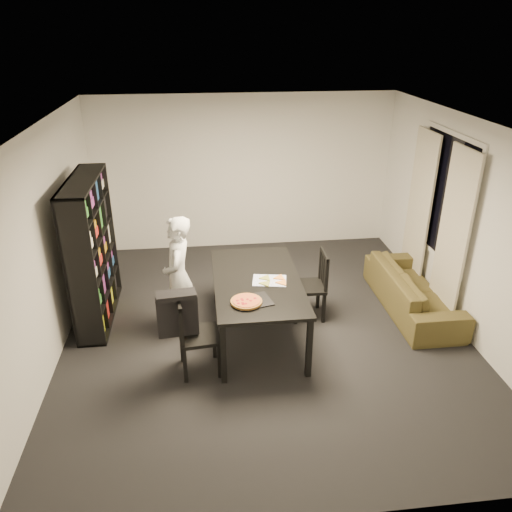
{
  "coord_description": "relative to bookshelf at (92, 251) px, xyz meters",
  "views": [
    {
      "loc": [
        -0.75,
        -5.39,
        3.6
      ],
      "look_at": [
        -0.11,
        0.01,
        1.05
      ],
      "focal_mm": 35.0,
      "sensor_mm": 36.0,
      "label": 1
    }
  ],
  "objects": [
    {
      "name": "room",
      "position": [
        2.16,
        -0.6,
        0.35
      ],
      "size": [
        5.01,
        5.51,
        2.61
      ],
      "color": "black",
      "rests_on": "ground"
    },
    {
      "name": "window_pane",
      "position": [
        4.64,
        -0.0,
        0.55
      ],
      "size": [
        0.02,
        1.4,
        1.6
      ],
      "primitive_type": "cube",
      "color": "black",
      "rests_on": "room"
    },
    {
      "name": "window_frame",
      "position": [
        4.64,
        -0.0,
        0.55
      ],
      "size": [
        0.03,
        1.52,
        1.72
      ],
      "primitive_type": "cube",
      "color": "white",
      "rests_on": "room"
    },
    {
      "name": "curtain_left",
      "position": [
        4.56,
        -0.52,
        0.2
      ],
      "size": [
        0.03,
        0.7,
        2.25
      ],
      "primitive_type": "cube",
      "color": "beige",
      "rests_on": "room"
    },
    {
      "name": "curtain_right",
      "position": [
        4.56,
        0.52,
        0.2
      ],
      "size": [
        0.03,
        0.7,
        2.25
      ],
      "primitive_type": "cube",
      "color": "beige",
      "rests_on": "room"
    },
    {
      "name": "bookshelf",
      "position": [
        0.0,
        0.0,
        0.0
      ],
      "size": [
        0.35,
        1.5,
        1.9
      ],
      "primitive_type": "cube",
      "color": "black",
      "rests_on": "room"
    },
    {
      "name": "dining_table",
      "position": [
        2.04,
        -0.69,
        -0.24
      ],
      "size": [
        1.04,
        1.88,
        0.78
      ],
      "color": "black",
      "rests_on": "room"
    },
    {
      "name": "chair_left",
      "position": [
        1.23,
        -1.33,
        -0.41
      ],
      "size": [
        0.49,
        0.49,
        0.95
      ],
      "rotation": [
        0.0,
        0.0,
        1.68
      ],
      "color": "black",
      "rests_on": "room"
    },
    {
      "name": "chair_right",
      "position": [
        2.85,
        -0.34,
        -0.42
      ],
      "size": [
        0.44,
        0.44,
        0.93
      ],
      "rotation": [
        0.0,
        0.0,
        -1.6
      ],
      "color": "black",
      "rests_on": "room"
    },
    {
      "name": "draped_jacket",
      "position": [
        1.1,
        -1.35,
        -0.17
      ],
      "size": [
        0.45,
        0.23,
        0.52
      ],
      "rotation": [
        0.0,
        0.0,
        1.68
      ],
      "color": "black",
      "rests_on": "chair_left"
    },
    {
      "name": "person",
      "position": [
        1.09,
        -0.48,
        -0.18
      ],
      "size": [
        0.41,
        0.59,
        1.55
      ],
      "primitive_type": "imported",
      "rotation": [
        0.0,
        0.0,
        -1.64
      ],
      "color": "silver",
      "rests_on": "room"
    },
    {
      "name": "baking_tray",
      "position": [
        1.93,
        -1.21,
        -0.16
      ],
      "size": [
        0.46,
        0.41,
        0.01
      ],
      "primitive_type": "cube",
      "rotation": [
        0.0,
        0.0,
        0.24
      ],
      "color": "black",
      "rests_on": "dining_table"
    },
    {
      "name": "pepperoni_pizza",
      "position": [
        1.86,
        -1.24,
        -0.14
      ],
      "size": [
        0.35,
        0.35,
        0.03
      ],
      "rotation": [
        0.0,
        0.0,
        0.05
      ],
      "color": "olive",
      "rests_on": "dining_table"
    },
    {
      "name": "kitchen_towel",
      "position": [
        2.19,
        -0.75,
        -0.16
      ],
      "size": [
        0.45,
        0.36,
        0.01
      ],
      "primitive_type": "cube",
      "rotation": [
        0.0,
        0.0,
        -0.17
      ],
      "color": "white",
      "rests_on": "dining_table"
    },
    {
      "name": "pizza_slices",
      "position": [
        2.23,
        -0.77,
        -0.15
      ],
      "size": [
        0.45,
        0.41,
        0.01
      ],
      "primitive_type": null,
      "rotation": [
        0.0,
        0.0,
        0.33
      ],
      "color": "gold",
      "rests_on": "dining_table"
    },
    {
      "name": "sofa",
      "position": [
        4.24,
        -0.31,
        -0.67
      ],
      "size": [
        0.75,
        1.92,
        0.56
      ],
      "primitive_type": "imported",
      "rotation": [
        0.0,
        0.0,
        1.57
      ],
      "color": "#44401B",
      "rests_on": "room"
    }
  ]
}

